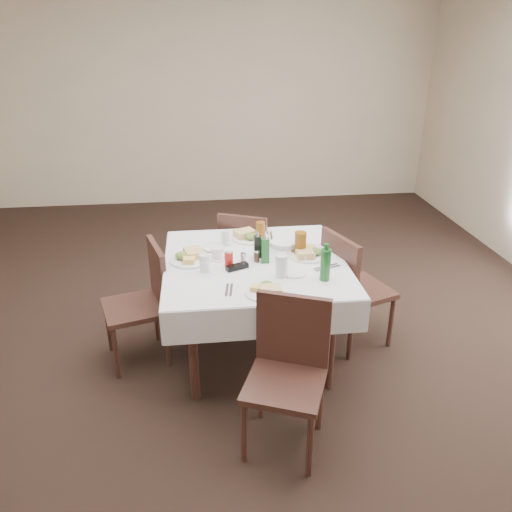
% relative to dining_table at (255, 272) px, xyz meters
% --- Properties ---
extents(ground_plane, '(7.00, 7.00, 0.00)m').
position_rel_dining_table_xyz_m(ground_plane, '(-0.19, 0.19, -0.68)').
color(ground_plane, black).
extents(room_shell, '(6.04, 7.04, 2.80)m').
position_rel_dining_table_xyz_m(room_shell, '(-0.19, 0.19, 1.04)').
color(room_shell, '#C2B39A').
rests_on(room_shell, ground).
extents(dining_table, '(1.24, 1.24, 0.76)m').
position_rel_dining_table_xyz_m(dining_table, '(0.00, 0.00, 0.00)').
color(dining_table, black).
rests_on(dining_table, ground).
extents(chair_north, '(0.54, 0.54, 0.86)m').
position_rel_dining_table_xyz_m(chair_north, '(0.01, 0.72, -0.18)').
color(chair_north, black).
rests_on(chair_north, ground).
extents(chair_south, '(0.55, 0.55, 0.89)m').
position_rel_dining_table_xyz_m(chair_south, '(0.09, -0.83, -0.17)').
color(chair_south, black).
rests_on(chair_south, ground).
extents(chair_east, '(0.55, 0.55, 0.90)m').
position_rel_dining_table_xyz_m(chair_east, '(0.70, 0.05, -0.16)').
color(chair_east, black).
rests_on(chair_east, ground).
extents(chair_west, '(0.51, 0.51, 0.87)m').
position_rel_dining_table_xyz_m(chair_west, '(-0.77, 0.07, -0.18)').
color(chair_west, black).
rests_on(chair_west, ground).
extents(meal_north, '(0.28, 0.28, 0.06)m').
position_rel_dining_table_xyz_m(meal_north, '(0.01, 0.39, 0.11)').
color(meal_north, white).
rests_on(meal_north, dining_table).
extents(meal_south, '(0.25, 0.25, 0.05)m').
position_rel_dining_table_xyz_m(meal_south, '(0.01, -0.46, 0.11)').
color(meal_south, white).
rests_on(meal_south, dining_table).
extents(meal_east, '(0.28, 0.28, 0.06)m').
position_rel_dining_table_xyz_m(meal_east, '(0.38, 0.03, 0.11)').
color(meal_east, white).
rests_on(meal_east, dining_table).
extents(meal_west, '(0.29, 0.29, 0.06)m').
position_rel_dining_table_xyz_m(meal_west, '(-0.44, 0.06, 0.11)').
color(meal_west, white).
rests_on(meal_west, dining_table).
extents(side_plate_a, '(0.17, 0.17, 0.01)m').
position_rel_dining_table_xyz_m(side_plate_a, '(-0.27, 0.25, 0.09)').
color(side_plate_a, white).
rests_on(side_plate_a, dining_table).
extents(side_plate_b, '(0.17, 0.17, 0.01)m').
position_rel_dining_table_xyz_m(side_plate_b, '(0.23, -0.22, 0.09)').
color(side_plate_b, white).
rests_on(side_plate_b, dining_table).
extents(water_n, '(0.06, 0.06, 0.11)m').
position_rel_dining_table_xyz_m(water_n, '(-0.18, 0.29, 0.14)').
color(water_n, silver).
rests_on(water_n, dining_table).
extents(water_s, '(0.08, 0.08, 0.15)m').
position_rel_dining_table_xyz_m(water_s, '(0.14, -0.25, 0.16)').
color(water_s, silver).
rests_on(water_s, dining_table).
extents(water_e, '(0.07, 0.07, 0.13)m').
position_rel_dining_table_xyz_m(water_e, '(0.35, 0.15, 0.15)').
color(water_e, silver).
rests_on(water_e, dining_table).
extents(water_w, '(0.06, 0.06, 0.12)m').
position_rel_dining_table_xyz_m(water_w, '(-0.35, -0.12, 0.15)').
color(water_w, silver).
rests_on(water_w, dining_table).
extents(iced_tea_a, '(0.07, 0.07, 0.14)m').
position_rel_dining_table_xyz_m(iced_tea_a, '(0.09, 0.37, 0.16)').
color(iced_tea_a, brown).
rests_on(iced_tea_a, dining_table).
extents(iced_tea_b, '(0.08, 0.08, 0.17)m').
position_rel_dining_table_xyz_m(iced_tea_b, '(0.32, 0.05, 0.17)').
color(iced_tea_b, brown).
rests_on(iced_tea_b, dining_table).
extents(bread_basket, '(0.20, 0.20, 0.07)m').
position_rel_dining_table_xyz_m(bread_basket, '(0.22, 0.15, 0.12)').
color(bread_basket, silver).
rests_on(bread_basket, dining_table).
extents(oil_cruet_dark, '(0.05, 0.05, 0.20)m').
position_rel_dining_table_xyz_m(oil_cruet_dark, '(0.02, 0.05, 0.17)').
color(oil_cruet_dark, black).
rests_on(oil_cruet_dark, dining_table).
extents(oil_cruet_green, '(0.05, 0.05, 0.22)m').
position_rel_dining_table_xyz_m(oil_cruet_green, '(0.07, -0.03, 0.18)').
color(oil_cruet_green, '#1E5D25').
rests_on(oil_cruet_green, dining_table).
extents(ketchup_bottle, '(0.06, 0.06, 0.12)m').
position_rel_dining_table_xyz_m(ketchup_bottle, '(-0.18, -0.08, 0.14)').
color(ketchup_bottle, red).
rests_on(ketchup_bottle, dining_table).
extents(salt_shaker, '(0.03, 0.03, 0.08)m').
position_rel_dining_table_xyz_m(salt_shaker, '(-0.09, -0.04, 0.13)').
color(salt_shaker, white).
rests_on(salt_shaker, dining_table).
extents(pepper_shaker, '(0.04, 0.04, 0.09)m').
position_rel_dining_table_xyz_m(pepper_shaker, '(0.01, -0.02, 0.13)').
color(pepper_shaker, '#3B2A1E').
rests_on(pepper_shaker, dining_table).
extents(coffee_mug, '(0.11, 0.11, 0.08)m').
position_rel_dining_table_xyz_m(coffee_mug, '(-0.26, 0.06, 0.12)').
color(coffee_mug, white).
rests_on(coffee_mug, dining_table).
extents(sunglasses, '(0.16, 0.10, 0.03)m').
position_rel_dining_table_xyz_m(sunglasses, '(-0.13, -0.12, 0.10)').
color(sunglasses, black).
rests_on(sunglasses, dining_table).
extents(green_bottle, '(0.06, 0.06, 0.25)m').
position_rel_dining_table_xyz_m(green_bottle, '(0.40, -0.34, 0.20)').
color(green_bottle, '#1E5D25').
rests_on(green_bottle, dining_table).
extents(sugar_caddy, '(0.10, 0.08, 0.04)m').
position_rel_dining_table_xyz_m(sugar_caddy, '(0.37, -0.03, 0.11)').
color(sugar_caddy, white).
rests_on(sugar_caddy, dining_table).
extents(cutlery_n, '(0.06, 0.19, 0.01)m').
position_rel_dining_table_xyz_m(cutlery_n, '(0.16, 0.41, 0.09)').
color(cutlery_n, silver).
rests_on(cutlery_n, dining_table).
extents(cutlery_s, '(0.06, 0.17, 0.01)m').
position_rel_dining_table_xyz_m(cutlery_s, '(-0.21, -0.41, 0.09)').
color(cutlery_s, silver).
rests_on(cutlery_s, dining_table).
extents(cutlery_e, '(0.19, 0.11, 0.01)m').
position_rel_dining_table_xyz_m(cutlery_e, '(0.46, -0.18, 0.09)').
color(cutlery_e, silver).
rests_on(cutlery_e, dining_table).
extents(cutlery_w, '(0.21, 0.09, 0.01)m').
position_rel_dining_table_xyz_m(cutlery_w, '(-0.36, 0.18, 0.09)').
color(cutlery_w, silver).
rests_on(cutlery_w, dining_table).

